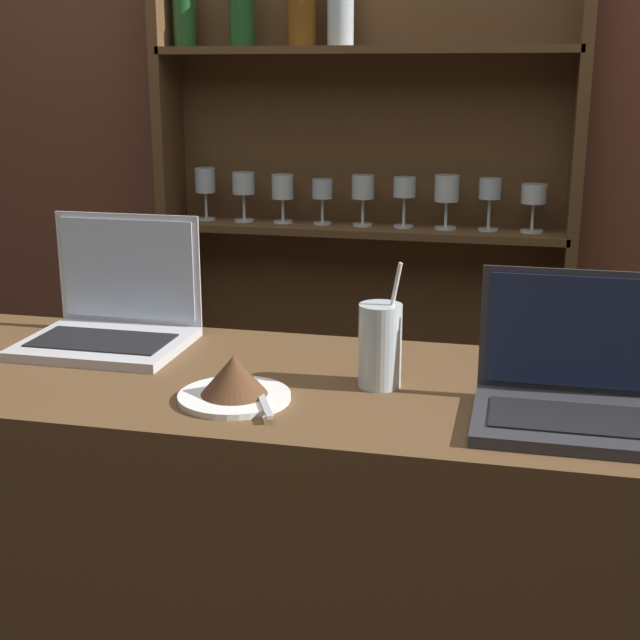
{
  "coord_description": "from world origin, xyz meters",
  "views": [
    {
      "loc": [
        0.48,
        -1.11,
        1.46
      ],
      "look_at": [
        0.16,
        0.29,
        1.06
      ],
      "focal_mm": 50.0,
      "sensor_mm": 36.0,
      "label": 1
    }
  ],
  "objects_px": {
    "cake_plate": "(234,382)",
    "water_glass": "(380,345)",
    "laptop_near": "(113,317)",
    "laptop_far": "(586,390)"
  },
  "relations": [
    {
      "from": "laptop_far",
      "to": "cake_plate",
      "type": "bearing_deg",
      "value": -175.87
    },
    {
      "from": "laptop_near",
      "to": "laptop_far",
      "type": "relative_size",
      "value": 0.91
    },
    {
      "from": "laptop_near",
      "to": "water_glass",
      "type": "distance_m",
      "value": 0.55
    },
    {
      "from": "laptop_near",
      "to": "water_glass",
      "type": "relative_size",
      "value": 1.42
    },
    {
      "from": "cake_plate",
      "to": "laptop_far",
      "type": "bearing_deg",
      "value": 4.13
    },
    {
      "from": "laptop_near",
      "to": "water_glass",
      "type": "bearing_deg",
      "value": -13.55
    },
    {
      "from": "laptop_near",
      "to": "laptop_far",
      "type": "xyz_separation_m",
      "value": [
        0.86,
        -0.21,
        -0.0
      ]
    },
    {
      "from": "laptop_near",
      "to": "water_glass",
      "type": "height_order",
      "value": "laptop_near"
    },
    {
      "from": "laptop_far",
      "to": "water_glass",
      "type": "distance_m",
      "value": 0.33
    },
    {
      "from": "cake_plate",
      "to": "water_glass",
      "type": "relative_size",
      "value": 0.87
    }
  ]
}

